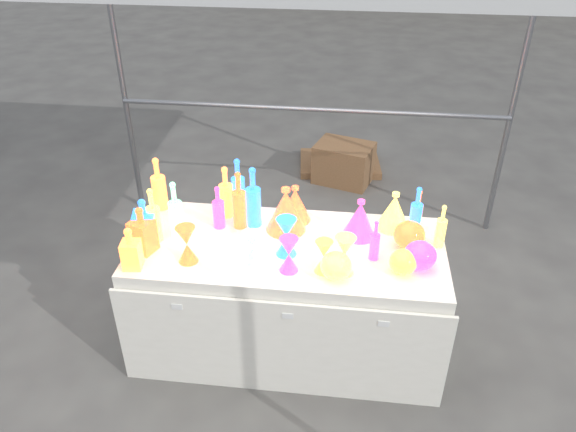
# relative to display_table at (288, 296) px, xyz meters

# --- Properties ---
(ground) EXTENTS (80.00, 80.00, 0.00)m
(ground) POSITION_rel_display_table_xyz_m (-0.00, 0.01, -0.37)
(ground) COLOR slate
(ground) RESTS_ON ground
(display_table) EXTENTS (1.84, 0.83, 0.75)m
(display_table) POSITION_rel_display_table_xyz_m (0.00, 0.00, 0.00)
(display_table) COLOR white
(display_table) RESTS_ON ground
(cardboard_box_closed) EXTENTS (0.61, 0.52, 0.38)m
(cardboard_box_closed) POSITION_rel_display_table_xyz_m (0.27, 2.20, -0.19)
(cardboard_box_closed) COLOR #885F3D
(cardboard_box_closed) RESTS_ON ground
(cardboard_box_flat) EXTENTS (0.84, 0.64, 0.07)m
(cardboard_box_flat) POSITION_rel_display_table_xyz_m (0.23, 2.48, -0.34)
(cardboard_box_flat) COLOR #885F3D
(cardboard_box_flat) RESTS_ON ground
(bottle_0) EXTENTS (0.10, 0.10, 0.35)m
(bottle_0) POSITION_rel_display_table_xyz_m (-0.85, 0.32, 0.55)
(bottle_0) COLOR #D31345
(bottle_0) RESTS_ON display_table
(bottle_1) EXTENTS (0.11, 0.11, 0.36)m
(bottle_1) POSITION_rel_display_table_xyz_m (-0.35, 0.35, 0.56)
(bottle_1) COLOR green
(bottle_1) RESTS_ON display_table
(bottle_2) EXTENTS (0.11, 0.11, 0.37)m
(bottle_2) POSITION_rel_display_table_xyz_m (-0.31, 0.17, 0.56)
(bottle_2) COLOR orange
(bottle_2) RESTS_ON display_table
(bottle_3) EXTENTS (0.08, 0.08, 0.28)m
(bottle_3) POSITION_rel_display_table_xyz_m (-0.43, 0.15, 0.51)
(bottle_3) COLOR #1C5CA4
(bottle_3) RESTS_ON display_table
(bottle_4) EXTENTS (0.09, 0.09, 0.34)m
(bottle_4) POSITION_rel_display_table_xyz_m (-0.77, -0.02, 0.55)
(bottle_4) COLOR teal
(bottle_4) RESTS_ON display_table
(bottle_5) EXTENTS (0.10, 0.10, 0.37)m
(bottle_5) POSITION_rel_display_table_xyz_m (-0.65, 0.02, 0.56)
(bottle_5) COLOR #D52A7E
(bottle_5) RESTS_ON display_table
(bottle_6) EXTENTS (0.11, 0.11, 0.34)m
(bottle_6) POSITION_rel_display_table_xyz_m (-0.42, 0.29, 0.55)
(bottle_6) COLOR #D31345
(bottle_6) RESTS_ON display_table
(bottle_7) EXTENTS (0.10, 0.10, 0.39)m
(bottle_7) POSITION_rel_display_table_xyz_m (-0.23, 0.20, 0.57)
(bottle_7) COLOR green
(bottle_7) RESTS_ON display_table
(decanter_0) EXTENTS (0.11, 0.11, 0.25)m
(decanter_0) POSITION_rel_display_table_xyz_m (-0.81, -0.29, 0.50)
(decanter_0) COLOR #D31345
(decanter_0) RESTS_ON display_table
(decanter_1) EXTENTS (0.15, 0.15, 0.28)m
(decanter_1) POSITION_rel_display_table_xyz_m (-0.80, -0.13, 0.52)
(decanter_1) COLOR orange
(decanter_1) RESTS_ON display_table
(decanter_2) EXTENTS (0.15, 0.15, 0.29)m
(decanter_2) POSITION_rel_display_table_xyz_m (-0.81, -0.06, 0.52)
(decanter_2) COLOR green
(decanter_2) RESTS_ON display_table
(hourglass_0) EXTENTS (0.14, 0.14, 0.22)m
(hourglass_0) POSITION_rel_display_table_xyz_m (-0.53, -0.20, 0.49)
(hourglass_0) COLOR orange
(hourglass_0) RESTS_ON display_table
(hourglass_1) EXTENTS (0.11, 0.11, 0.21)m
(hourglass_1) POSITION_rel_display_table_xyz_m (0.03, -0.22, 0.48)
(hourglass_1) COLOR #1C5CA4
(hourglass_1) RESTS_ON display_table
(hourglass_2) EXTENTS (0.12, 0.12, 0.23)m
(hourglass_2) POSITION_rel_display_table_xyz_m (0.33, -0.20, 0.49)
(hourglass_2) COLOR teal
(hourglass_2) RESTS_ON display_table
(hourglass_3) EXTENTS (0.11, 0.11, 0.20)m
(hourglass_3) POSITION_rel_display_table_xyz_m (-0.18, -0.18, 0.47)
(hourglass_3) COLOR #D52A7E
(hourglass_3) RESTS_ON display_table
(hourglass_4) EXTENTS (0.12, 0.12, 0.19)m
(hourglass_4) POSITION_rel_display_table_xyz_m (0.22, -0.20, 0.47)
(hourglass_4) COLOR #D31345
(hourglass_4) RESTS_ON display_table
(hourglass_5) EXTENTS (0.14, 0.14, 0.23)m
(hourglass_5) POSITION_rel_display_table_xyz_m (0.00, -0.07, 0.49)
(hourglass_5) COLOR green
(hourglass_5) RESTS_ON display_table
(globe_0) EXTENTS (0.19, 0.19, 0.12)m
(globe_0) POSITION_rel_display_table_xyz_m (0.64, -0.16, 0.44)
(globe_0) COLOR #D31345
(globe_0) RESTS_ON display_table
(globe_1) EXTENTS (0.18, 0.18, 0.14)m
(globe_1) POSITION_rel_display_table_xyz_m (0.29, -0.25, 0.44)
(globe_1) COLOR teal
(globe_1) RESTS_ON display_table
(globe_2) EXTENTS (0.20, 0.20, 0.14)m
(globe_2) POSITION_rel_display_table_xyz_m (0.68, 0.08, 0.45)
(globe_2) COLOR orange
(globe_2) RESTS_ON display_table
(globe_3) EXTENTS (0.19, 0.19, 0.14)m
(globe_3) POSITION_rel_display_table_xyz_m (0.73, -0.11, 0.45)
(globe_3) COLOR #1C5CA4
(globe_3) RESTS_ON display_table
(lampshade_0) EXTENTS (0.24, 0.24, 0.23)m
(lampshade_0) POSITION_rel_display_table_xyz_m (0.01, 0.29, 0.49)
(lampshade_0) COLOR yellow
(lampshade_0) RESTS_ON display_table
(lampshade_1) EXTENTS (0.32, 0.32, 0.28)m
(lampshade_1) POSITION_rel_display_table_xyz_m (-0.03, 0.18, 0.52)
(lampshade_1) COLOR yellow
(lampshade_1) RESTS_ON display_table
(lampshade_2) EXTENTS (0.21, 0.21, 0.24)m
(lampshade_2) POSITION_rel_display_table_xyz_m (0.40, 0.16, 0.50)
(lampshade_2) COLOR #1C5CA4
(lampshade_2) RESTS_ON display_table
(lampshade_3) EXTENTS (0.23, 0.23, 0.24)m
(lampshade_3) POSITION_rel_display_table_xyz_m (0.60, 0.28, 0.49)
(lampshade_3) COLOR teal
(lampshade_3) RESTS_ON display_table
(bottle_8) EXTENTS (0.09, 0.09, 0.31)m
(bottle_8) POSITION_rel_display_table_xyz_m (0.72, 0.22, 0.53)
(bottle_8) COLOR green
(bottle_8) RESTS_ON display_table
(bottle_9) EXTENTS (0.08, 0.08, 0.27)m
(bottle_9) POSITION_rel_display_table_xyz_m (0.74, 0.26, 0.51)
(bottle_9) COLOR orange
(bottle_9) RESTS_ON display_table
(bottle_10) EXTENTS (0.06, 0.06, 0.25)m
(bottle_10) POSITION_rel_display_table_xyz_m (0.49, -0.06, 0.50)
(bottle_10) COLOR #1C5CA4
(bottle_10) RESTS_ON display_table
(bottle_11) EXTENTS (0.08, 0.08, 0.27)m
(bottle_11) POSITION_rel_display_table_xyz_m (0.86, 0.11, 0.51)
(bottle_11) COLOR teal
(bottle_11) RESTS_ON display_table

